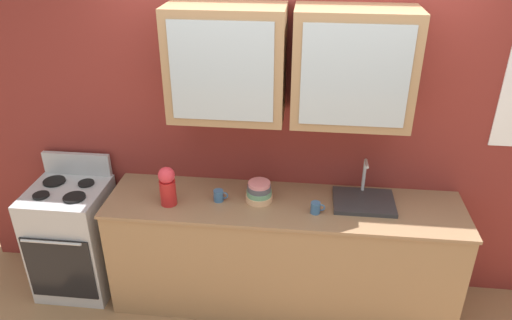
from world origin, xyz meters
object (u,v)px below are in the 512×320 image
at_px(vase, 167,186).
at_px(sink_faucet, 364,200).
at_px(bowl_stack, 259,192).
at_px(cup_near_bowls, 219,196).
at_px(stove_range, 74,238).
at_px(cup_near_sink, 316,208).

bearing_deg(vase, sink_faucet, 6.70).
relative_size(bowl_stack, cup_near_bowls, 1.83).
xyz_separation_m(stove_range, cup_near_bowls, (1.17, -0.01, 0.48)).
bearing_deg(stove_range, sink_faucet, 1.79).
height_order(sink_faucet, vase, same).
bearing_deg(vase, stove_range, 173.61).
bearing_deg(cup_near_sink, sink_faucet, 25.71).
xyz_separation_m(sink_faucet, cup_near_sink, (-0.34, -0.16, 0.02)).
relative_size(stove_range, cup_near_sink, 10.73).
xyz_separation_m(stove_range, sink_faucet, (2.19, 0.07, 0.46)).
relative_size(stove_range, cup_near_bowls, 10.22).
height_order(stove_range, bowl_stack, stove_range).
distance_m(bowl_stack, cup_near_bowls, 0.29).
bearing_deg(bowl_stack, stove_range, -179.03).
bearing_deg(vase, cup_near_bowls, 12.81).
distance_m(sink_faucet, bowl_stack, 0.74).
bearing_deg(cup_near_bowls, bowl_stack, 7.72).
bearing_deg(stove_range, cup_near_bowls, -0.68).
relative_size(sink_faucet, cup_near_sink, 4.29).
bearing_deg(stove_range, cup_near_sink, -2.90).
xyz_separation_m(sink_faucet, bowl_stack, (-0.74, -0.04, 0.05)).
bearing_deg(sink_faucet, bowl_stack, -176.59).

